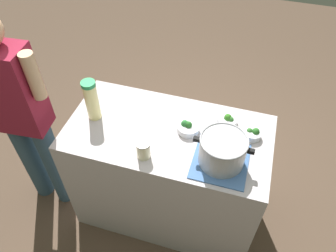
% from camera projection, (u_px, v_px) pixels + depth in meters
% --- Properties ---
extents(ground_plane, '(8.00, 8.00, 0.00)m').
position_uv_depth(ground_plane, '(168.00, 207.00, 2.72)').
color(ground_plane, brown).
extents(counter_slab, '(1.28, 0.66, 0.92)m').
position_uv_depth(counter_slab, '(168.00, 174.00, 2.38)').
color(counter_slab, beige).
rests_on(counter_slab, ground_plane).
extents(dish_cloth, '(0.31, 0.34, 0.01)m').
position_uv_depth(dish_cloth, '(220.00, 161.00, 1.89)').
color(dish_cloth, '#4A72AE').
rests_on(dish_cloth, counter_slab).
extents(cooking_pot, '(0.34, 0.27, 0.18)m').
position_uv_depth(cooking_pot, '(223.00, 150.00, 1.82)').
color(cooking_pot, '#B7B7BC').
rests_on(cooking_pot, dish_cloth).
extents(lemonade_pitcher, '(0.09, 0.09, 0.28)m').
position_uv_depth(lemonade_pitcher, '(92.00, 100.00, 2.04)').
color(lemonade_pitcher, '#F8EA96').
rests_on(lemonade_pitcher, counter_slab).
extents(mason_jar, '(0.08, 0.08, 0.11)m').
position_uv_depth(mason_jar, '(143.00, 150.00, 1.88)').
color(mason_jar, beige).
rests_on(mason_jar, counter_slab).
extents(broccoli_bowl_front, '(0.13, 0.13, 0.07)m').
position_uv_depth(broccoli_bowl_front, '(228.00, 120.00, 2.08)').
color(broccoli_bowl_front, silver).
rests_on(broccoli_bowl_front, counter_slab).
extents(broccoli_bowl_center, '(0.14, 0.14, 0.08)m').
position_uv_depth(broccoli_bowl_center, '(188.00, 127.00, 2.04)').
color(broccoli_bowl_center, silver).
rests_on(broccoli_bowl_center, counter_slab).
extents(broccoli_bowl_back, '(0.11, 0.11, 0.07)m').
position_uv_depth(broccoli_bowl_back, '(252.00, 134.00, 2.00)').
color(broccoli_bowl_back, silver).
rests_on(broccoli_bowl_back, counter_slab).
extents(person_cook, '(0.50, 0.23, 1.64)m').
position_uv_depth(person_cook, '(23.00, 117.00, 2.16)').
color(person_cook, '#335063').
rests_on(person_cook, ground_plane).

